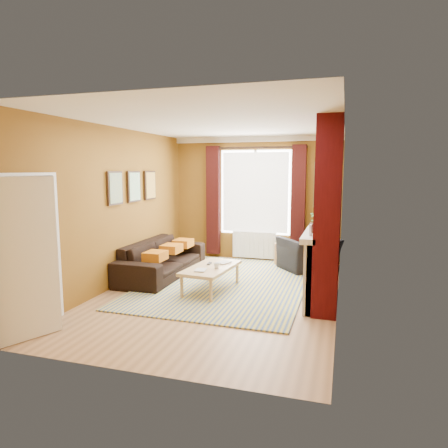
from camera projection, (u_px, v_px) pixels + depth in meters
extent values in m
plane|color=#966B44|center=(220.00, 294.00, 6.69)|extent=(5.50, 5.50, 0.00)
cube|color=brown|center=(256.00, 199.00, 9.11)|extent=(3.80, 0.02, 2.80)
cube|color=brown|center=(135.00, 239.00, 3.89)|extent=(3.80, 0.02, 2.80)
cube|color=brown|center=(341.00, 215.00, 5.96)|extent=(0.02, 5.50, 2.80)
cube|color=brown|center=(117.00, 208.00, 7.05)|extent=(0.02, 5.50, 2.80)
cube|color=white|center=(219.00, 123.00, 6.31)|extent=(3.80, 5.50, 0.01)
cube|color=#490A0E|center=(329.00, 214.00, 6.01)|extent=(0.35, 1.40, 2.80)
cube|color=white|center=(314.00, 268.00, 6.18)|extent=(0.12, 1.30, 1.10)
cube|color=white|center=(311.00, 234.00, 6.12)|extent=(0.22, 1.40, 0.08)
cube|color=white|center=(309.00, 280.00, 5.64)|extent=(0.16, 0.14, 1.04)
cube|color=white|center=(315.00, 262.00, 6.74)|extent=(0.16, 0.14, 1.04)
cube|color=black|center=(315.00, 275.00, 6.18)|extent=(0.06, 0.80, 0.90)
cube|color=black|center=(313.00, 301.00, 6.25)|extent=(0.20, 1.00, 0.06)
cube|color=white|center=(310.00, 230.00, 5.77)|extent=(0.03, 0.12, 0.16)
cube|color=black|center=(312.00, 228.00, 6.01)|extent=(0.03, 0.10, 0.14)
cylinder|color=black|center=(313.00, 227.00, 6.25)|extent=(0.10, 0.10, 0.12)
cube|color=black|center=(317.00, 184.00, 6.00)|extent=(0.03, 0.60, 0.75)
cube|color=olive|center=(315.00, 184.00, 6.01)|extent=(0.01, 0.52, 0.66)
cube|color=white|center=(256.00, 139.00, 8.89)|extent=(3.80, 0.08, 0.12)
cube|color=white|center=(255.00, 192.00, 9.06)|extent=(1.60, 0.04, 1.90)
cube|color=white|center=(255.00, 193.00, 9.02)|extent=(1.50, 0.02, 1.80)
cube|color=white|center=(255.00, 192.00, 9.04)|extent=(0.06, 0.04, 1.90)
cube|color=black|center=(213.00, 201.00, 9.28)|extent=(0.30, 0.16, 2.50)
cube|color=black|center=(298.00, 203.00, 8.72)|extent=(0.30, 0.16, 2.50)
cylinder|color=black|center=(255.00, 148.00, 8.84)|extent=(2.30, 0.05, 0.05)
cube|color=white|center=(254.00, 245.00, 9.16)|extent=(1.00, 0.10, 0.60)
cube|color=white|center=(235.00, 244.00, 9.23)|extent=(0.04, 0.03, 0.56)
cube|color=white|center=(239.00, 245.00, 9.20)|extent=(0.04, 0.03, 0.56)
cube|color=white|center=(244.00, 245.00, 9.17)|extent=(0.04, 0.03, 0.56)
cube|color=white|center=(249.00, 245.00, 9.14)|extent=(0.04, 0.03, 0.56)
cube|color=white|center=(253.00, 245.00, 9.10)|extent=(0.04, 0.03, 0.56)
cube|color=white|center=(258.00, 246.00, 9.07)|extent=(0.04, 0.03, 0.56)
cube|color=white|center=(263.00, 246.00, 9.04)|extent=(0.04, 0.03, 0.56)
cube|color=white|center=(267.00, 246.00, 9.01)|extent=(0.04, 0.03, 0.56)
cube|color=white|center=(272.00, 246.00, 8.98)|extent=(0.04, 0.03, 0.56)
cube|color=black|center=(115.00, 188.00, 6.90)|extent=(0.04, 0.44, 0.58)
cube|color=yellow|center=(116.00, 188.00, 6.89)|extent=(0.01, 0.38, 0.52)
cube|color=black|center=(134.00, 187.00, 7.51)|extent=(0.04, 0.44, 0.58)
cube|color=#37A672|center=(135.00, 187.00, 7.51)|extent=(0.01, 0.38, 0.52)
cube|color=black|center=(150.00, 185.00, 8.13)|extent=(0.04, 0.44, 0.58)
cube|color=#BD5E2F|center=(151.00, 185.00, 8.12)|extent=(0.01, 0.38, 0.52)
cube|color=white|center=(34.00, 253.00, 5.15)|extent=(0.05, 0.94, 2.06)
cube|color=black|center=(35.00, 253.00, 5.14)|extent=(0.02, 0.80, 1.98)
cube|color=white|center=(25.00, 260.00, 4.75)|extent=(0.37, 0.74, 1.98)
imported|color=#417A36|center=(315.00, 220.00, 6.52)|extent=(0.14, 0.10, 0.27)
cube|color=#B35D0E|center=(155.00, 256.00, 7.16)|extent=(0.34, 0.40, 0.16)
cube|color=#B35D0E|center=(171.00, 249.00, 7.82)|extent=(0.34, 0.40, 0.16)
cube|color=#B35D0E|center=(183.00, 243.00, 8.39)|extent=(0.34, 0.40, 0.16)
cube|color=#345290|center=(227.00, 283.00, 7.30)|extent=(2.87, 3.95, 0.02)
imported|color=black|center=(162.00, 258.00, 7.79)|extent=(0.94, 2.36, 0.69)
imported|color=black|center=(309.00, 254.00, 8.20)|extent=(1.39, 1.38, 0.68)
cube|color=tan|center=(211.00, 268.00, 6.81)|extent=(0.77, 1.35, 0.05)
cylinder|color=tan|center=(182.00, 288.00, 6.41)|extent=(0.06, 0.06, 0.38)
cylinder|color=tan|center=(211.00, 291.00, 6.21)|extent=(0.06, 0.06, 0.38)
cylinder|color=tan|center=(212.00, 271.00, 7.46)|extent=(0.06, 0.06, 0.38)
cylinder|color=tan|center=(237.00, 274.00, 7.27)|extent=(0.06, 0.06, 0.38)
cylinder|color=olive|center=(283.00, 254.00, 8.69)|extent=(0.46, 0.46, 0.48)
cylinder|color=black|center=(320.00, 266.00, 8.54)|extent=(0.29, 0.29, 0.03)
cylinder|color=black|center=(321.00, 228.00, 8.42)|extent=(0.03, 0.03, 1.60)
cone|color=beige|center=(323.00, 190.00, 8.31)|extent=(0.29, 0.29, 0.19)
imported|color=#999999|center=(195.00, 270.00, 6.53)|extent=(0.20, 0.25, 0.02)
imported|color=#999999|center=(220.00, 262.00, 7.11)|extent=(0.27, 0.31, 0.02)
imported|color=#999999|center=(217.00, 266.00, 6.65)|extent=(0.14, 0.14, 0.09)
cube|color=#28282B|center=(209.00, 263.00, 6.96)|extent=(0.06, 0.17, 0.02)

